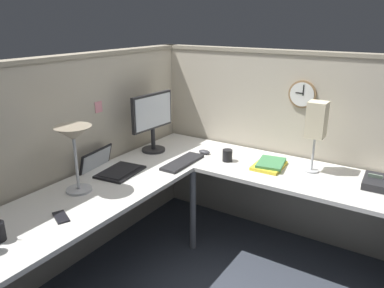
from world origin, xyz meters
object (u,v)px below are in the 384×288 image
(laptop, at_px, (110,168))
(computer_mouse, at_px, (204,152))
(book_stack, at_px, (270,164))
(coffee_mug, at_px, (227,155))
(wall_clock, at_px, (302,94))
(desk_lamp_paper, at_px, (317,122))
(keyboard, at_px, (183,162))
(cell_phone, at_px, (61,217))
(office_phone, at_px, (381,184))
(monitor, at_px, (153,118))
(desk_lamp_dome, at_px, (74,139))

(laptop, height_order, computer_mouse, laptop)
(book_stack, distance_m, coffee_mug, 0.34)
(coffee_mug, bearing_deg, wall_clock, -46.44)
(desk_lamp_paper, bearing_deg, wall_clock, 36.69)
(keyboard, relative_size, book_stack, 1.42)
(cell_phone, xyz_separation_m, office_phone, (1.41, -1.49, 0.03))
(book_stack, bearing_deg, desk_lamp_paper, -73.40)
(monitor, bearing_deg, cell_phone, -167.63)
(monitor, distance_m, laptop, 0.59)
(laptop, bearing_deg, monitor, -0.03)
(computer_mouse, xyz_separation_m, desk_lamp_paper, (0.10, -0.87, 0.37))
(cell_phone, distance_m, office_phone, 2.05)
(laptop, distance_m, keyboard, 0.56)
(coffee_mug, bearing_deg, laptop, 135.33)
(keyboard, bearing_deg, monitor, 72.79)
(laptop, xyz_separation_m, keyboard, (0.42, -0.38, -0.01))
(laptop, distance_m, book_stack, 1.22)
(book_stack, distance_m, wall_clock, 0.62)
(laptop, relative_size, computer_mouse, 4.04)
(monitor, xyz_separation_m, computer_mouse, (0.17, -0.41, -0.28))
(wall_clock, bearing_deg, desk_lamp_dome, 144.77)
(desk_lamp_paper, height_order, coffee_mug, desk_lamp_paper)
(laptop, distance_m, cell_phone, 0.71)
(wall_clock, bearing_deg, desk_lamp_paper, -143.31)
(office_phone, bearing_deg, laptop, 113.16)
(cell_phone, bearing_deg, monitor, 37.31)
(book_stack, height_order, wall_clock, wall_clock)
(cell_phone, distance_m, desk_lamp_paper, 1.82)
(computer_mouse, xyz_separation_m, wall_clock, (0.37, -0.67, 0.50))
(laptop, bearing_deg, keyboard, -42.12)
(desk_lamp_dome, xyz_separation_m, office_phone, (1.11, -1.68, -0.33))
(computer_mouse, relative_size, coffee_mug, 1.08)
(office_phone, height_order, coffee_mug, office_phone)
(book_stack, bearing_deg, monitor, 100.89)
(keyboard, xyz_separation_m, cell_phone, (-1.08, 0.12, -0.01))
(desk_lamp_dome, relative_size, book_stack, 1.47)
(keyboard, xyz_separation_m, computer_mouse, (0.28, -0.03, 0.01))
(computer_mouse, xyz_separation_m, cell_phone, (-1.36, 0.15, -0.01))
(desk_lamp_paper, bearing_deg, cell_phone, 145.32)
(cell_phone, height_order, coffee_mug, coffee_mug)
(desk_lamp_dome, bearing_deg, monitor, 4.69)
(monitor, height_order, computer_mouse, monitor)
(keyboard, bearing_deg, cell_phone, 173.16)
(cell_phone, relative_size, wall_clock, 0.65)
(monitor, relative_size, coffee_mug, 5.21)
(desk_lamp_dome, bearing_deg, wall_clock, -35.23)
(keyboard, distance_m, cell_phone, 1.09)
(computer_mouse, xyz_separation_m, office_phone, (0.05, -1.34, 0.02))
(office_phone, distance_m, wall_clock, 0.89)
(keyboard, relative_size, coffee_mug, 4.48)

